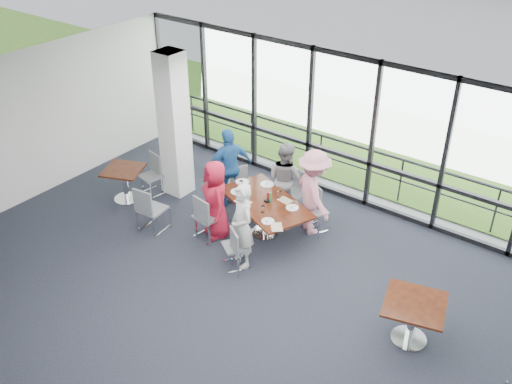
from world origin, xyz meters
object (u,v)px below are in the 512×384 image
Objects in this scene: chair_spare_lb at (151,176)px; chair_spare_la at (153,209)px; structural_column at (174,126)px; main_table at (265,207)px; chair_main_fr at (315,211)px; diner_end at (230,167)px; chair_main_nr at (236,246)px; side_table_left at (124,174)px; diner_far_left at (285,179)px; chair_main_nl at (208,217)px; chair_main_end at (230,184)px; diner_near_right at (242,226)px; diner_far_right at (313,192)px; side_table_right at (414,309)px; diner_near_left at (216,199)px; chair_main_fl at (296,193)px.

chair_spare_la is at bearing 149.26° from chair_spare_lb.
structural_column is 1.46× the size of main_table.
diner_end is at bearing 36.41° from chair_main_fr.
chair_main_nr is at bearing -26.29° from structural_column.
side_table_left is at bearing 154.16° from chair_spare_la.
side_table_left is at bearing 36.25° from diner_far_left.
structural_column is 3.36× the size of chair_main_nl.
chair_main_nl is at bearing -167.87° from chair_main_nr.
diner_end is at bearing 119.42° from chair_main_nl.
chair_main_nl is 1.13× the size of chair_main_end.
chair_spare_la is (-2.09, -0.21, -0.35)m from diner_near_right.
chair_spare_lb is (-3.59, -0.91, -0.44)m from diner_far_right.
chair_spare_la reaches higher than chair_main_end.
side_table_right is at bearing 179.08° from chair_main_fr.
diner_end is (1.89, 1.27, 0.24)m from side_table_left.
chair_main_fr is (1.52, 1.48, -0.04)m from chair_main_nl.
side_table_right is at bearing 28.85° from diner_near_right.
diner_near_left reaches higher than chair_spare_lb.
diner_far_left is at bearing 100.65° from diner_near_left.
chair_main_nr is at bearing -176.98° from side_table_right.
diner_near_left is 0.93× the size of diner_end.
chair_main_fl is (0.16, 0.19, -0.38)m from diner_far_left.
chair_main_fr is at bearing 9.50° from structural_column.
chair_main_nl is (1.69, -0.94, -1.12)m from structural_column.
diner_far_left is 1.21m from diner_end.
diner_near_right reaches higher than diner_near_left.
chair_main_nl is 1.13× the size of chair_main_fl.
diner_end is at bearing 64.80° from chair_spare_la.
chair_main_fl is at bearing 149.39° from side_table_right.
diner_end is (-0.54, 1.09, 0.06)m from diner_near_left.
main_table is 1.02m from chair_main_fr.
chair_spare_lb is (-1.04, 0.95, -0.04)m from chair_spare_la.
diner_near_left is (-0.75, -0.59, 0.18)m from main_table.
diner_near_left is at bearing -177.67° from chair_main_nr.
chair_main_fl is at bearing 98.47° from diner_near_left.
diner_near_right reaches higher than chair_main_fl.
chair_main_fr is at bearing 66.86° from main_table.
diner_near_left is 1.69× the size of chair_main_nl.
chair_spare_la is at bearing 67.37° from chair_main_fr.
chair_main_fr reaches higher than chair_main_end.
chair_main_end is at bearing 24.55° from diner_far_left.
diner_near_right is 1.72m from diner_far_right.
main_table is 1.13m from chair_main_nl.
chair_spare_la reaches higher than chair_main_fl.
diner_near_right is 1.84m from chair_main_fr.
diner_far_left is 0.94m from chair_main_fr.
main_table is 2.29× the size of chair_main_nl.
side_table_left is 2.44m from diner_near_left.
diner_end is at bearing 34.04° from side_table_left.
main_table is 2.23m from chair_spare_la.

